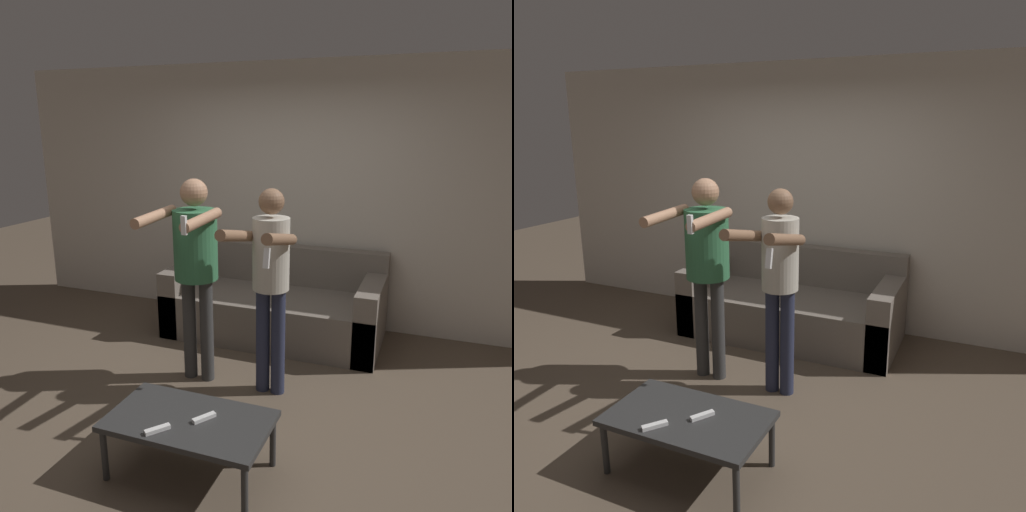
% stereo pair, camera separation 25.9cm
% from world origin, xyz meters
% --- Properties ---
extents(ground_plane, '(14.00, 14.00, 0.00)m').
position_xyz_m(ground_plane, '(0.00, 0.00, 0.00)').
color(ground_plane, brown).
extents(wall_back, '(6.40, 0.06, 2.70)m').
position_xyz_m(wall_back, '(0.00, 1.99, 1.35)').
color(wall_back, beige).
rests_on(wall_back, ground_plane).
extents(couch, '(2.12, 0.94, 0.85)m').
position_xyz_m(couch, '(0.01, 1.49, 0.29)').
color(couch, slate).
rests_on(couch, ground_plane).
extents(person_standing_left, '(0.47, 0.72, 1.68)m').
position_xyz_m(person_standing_left, '(-0.30, 0.38, 1.07)').
color(person_standing_left, '#383838').
rests_on(person_standing_left, ground_plane).
extents(person_standing_right, '(0.40, 0.73, 1.63)m').
position_xyz_m(person_standing_right, '(0.33, 0.37, 1.01)').
color(person_standing_right, '#282D47').
rests_on(person_standing_right, ground_plane).
extents(coffee_table, '(0.98, 0.55, 0.38)m').
position_xyz_m(coffee_table, '(0.19, -0.70, 0.34)').
color(coffee_table, '#2D2D2D').
rests_on(coffee_table, ground_plane).
extents(remote_near, '(0.12, 0.14, 0.02)m').
position_xyz_m(remote_near, '(0.08, -0.88, 0.39)').
color(remote_near, white).
rests_on(remote_near, coffee_table).
extents(remote_far, '(0.11, 0.14, 0.02)m').
position_xyz_m(remote_far, '(0.28, -0.68, 0.39)').
color(remote_far, white).
rests_on(remote_far, coffee_table).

